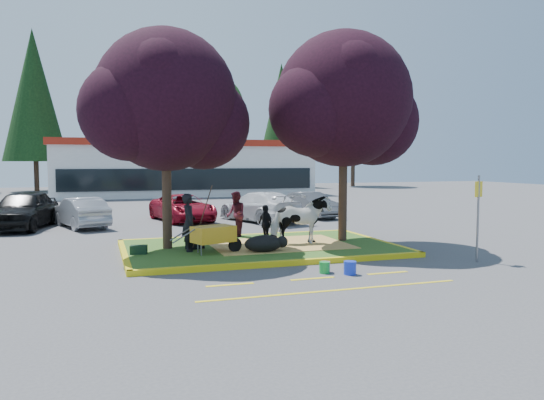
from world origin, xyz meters
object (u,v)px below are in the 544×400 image
object	(u,v)px
bucket_pink	(325,267)
bucket_blue	(350,268)
calf	(264,244)
sign_post	(478,209)
wheelbarrow	(214,234)
car_black	(23,209)
cow	(300,220)
handler	(189,222)
bucket_green	(325,268)
car_silver	(81,212)

from	to	relation	value
bucket_pink	bucket_blue	world-z (taller)	bucket_blue
calf	sign_post	distance (m)	6.02
calf	bucket_blue	world-z (taller)	calf
wheelbarrow	sign_post	bearing A→B (deg)	-41.86
bucket_blue	bucket_pink	bearing A→B (deg)	135.88
calf	car_black	xyz separation A→B (m)	(-7.39, 9.21, 0.40)
calf	wheelbarrow	xyz separation A→B (m)	(-1.39, 0.25, 0.29)
cow	handler	distance (m)	3.51
sign_post	bucket_pink	xyz separation A→B (m)	(-4.55, 0.02, -1.33)
wheelbarrow	cow	bearing A→B (deg)	-6.25
handler	cow	bearing A→B (deg)	-82.40
handler	bucket_green	bearing A→B (deg)	-135.07
sign_post	calf	bearing A→B (deg)	135.28
car_black	bucket_pink	bearing A→B (deg)	-43.20
bucket_pink	car_silver	bearing A→B (deg)	117.86
cow	bucket_green	distance (m)	3.67
calf	bucket_green	world-z (taller)	calf
handler	bucket_green	world-z (taller)	handler
cow	bucket_blue	size ratio (longest dim) A/B	5.57
calf	car_black	distance (m)	11.82
calf	car_silver	size ratio (longest dim) A/B	0.30
bucket_blue	sign_post	bearing A→B (deg)	5.92
handler	bucket_pink	distance (m)	4.43
cow	handler	xyz separation A→B (m)	(-3.51, -0.13, 0.07)
car_silver	calf	bearing A→B (deg)	101.58
bucket_green	bucket_blue	xyz separation A→B (m)	(0.52, -0.34, 0.02)
car_silver	car_black	bearing A→B (deg)	-25.57
cow	sign_post	xyz separation A→B (m)	(3.89, -3.43, 0.54)
calf	bucket_blue	bearing A→B (deg)	-78.56
calf	wheelbarrow	distance (m)	1.45
handler	calf	bearing A→B (deg)	-106.96
calf	handler	size ratio (longest dim) A/B	0.68
handler	car_black	distance (m)	9.96
calf	car_black	bearing A→B (deg)	116.00
cow	car_silver	distance (m)	10.41
sign_post	car_black	distance (m)	17.33
car_black	bucket_blue	bearing A→B (deg)	-42.74
bucket_blue	wheelbarrow	bearing A→B (deg)	130.52
car_silver	handler	bearing A→B (deg)	92.86
bucket_green	car_black	distance (m)	14.34
handler	bucket_green	xyz separation A→B (m)	(2.79, -3.39, -0.85)
bucket_green	car_black	world-z (taller)	car_black
sign_post	handler	bearing A→B (deg)	135.87
calf	sign_post	world-z (taller)	sign_post
bucket_pink	car_black	xyz separation A→B (m)	(-8.24, 11.66, 0.66)
wheelbarrow	car_black	size ratio (longest dim) A/B	0.44
wheelbarrow	bucket_pink	xyz separation A→B (m)	(2.23, -2.71, -0.55)
sign_post	bucket_blue	world-z (taller)	sign_post
calf	car_black	world-z (taller)	car_black
sign_post	bucket_pink	distance (m)	4.74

